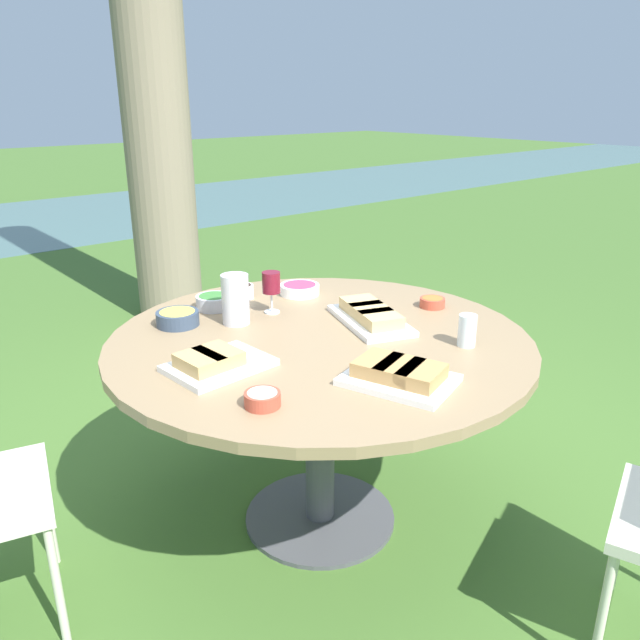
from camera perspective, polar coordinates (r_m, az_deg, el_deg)
name	(u,v)px	position (r m, az deg, el deg)	size (l,w,h in m)	color
ground_plane	(320,518)	(2.57, 0.00, -17.64)	(40.00, 40.00, 0.00)	#446B2B
dining_table	(320,363)	(2.23, 0.00, -3.92)	(1.48, 1.48, 0.77)	#4C4C51
water_pitcher	(235,299)	(2.30, -7.73, 1.90)	(0.11, 0.10, 0.19)	silver
wine_glass	(271,284)	(2.40, -4.48, 3.29)	(0.07, 0.07, 0.16)	silver
platter_bread_main	(214,362)	(1.94, -9.63, -3.84)	(0.32, 0.24, 0.06)	white
platter_charcuterie	(370,316)	(2.31, 4.64, 0.41)	(0.32, 0.43, 0.06)	white
platter_sandwich_side	(399,374)	(1.84, 7.23, -4.93)	(0.32, 0.37, 0.06)	white
bowl_fries	(178,317)	(2.34, -12.89, 0.23)	(0.16, 0.16, 0.05)	#334256
bowl_salad	(214,301)	(2.50, -9.67, 1.71)	(0.14, 0.14, 0.05)	silver
bowl_olives	(242,291)	(2.61, -7.18, 2.67)	(0.10, 0.10, 0.06)	white
bowl_dip_red	(300,289)	(2.65, -1.88, 2.87)	(0.17, 0.17, 0.04)	white
bowl_dip_cream	(262,398)	(1.71, -5.29, -7.15)	(0.10, 0.10, 0.04)	#B74733
bowl_roasted_veg	(432,302)	(2.52, 10.23, 1.64)	(0.10, 0.10, 0.04)	#B74733
cup_water_near	(467,331)	(2.14, 13.31, -0.95)	(0.06, 0.06, 0.11)	silver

